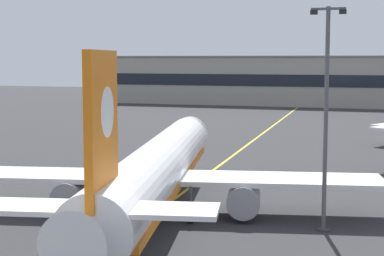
# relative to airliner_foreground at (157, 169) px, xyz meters

# --- Properties ---
(taxiway_centreline) EXTENTS (10.26, 179.74, 0.01)m
(taxiway_centreline) POSITION_rel_airliner_foreground_xyz_m (-1.24, 15.79, -3.37)
(taxiway_centreline) COLOR yellow
(taxiway_centreline) RESTS_ON ground
(airliner_foreground) EXTENTS (32.30, 41.18, 11.65)m
(airliner_foreground) POSITION_rel_airliner_foreground_xyz_m (0.00, 0.00, 0.00)
(airliner_foreground) COLOR white
(airliner_foreground) RESTS_ON ground
(apron_lamp_post) EXTENTS (2.24, 0.90, 14.55)m
(apron_lamp_post) POSITION_rel_airliner_foreground_xyz_m (11.84, -0.38, 4.22)
(apron_lamp_post) COLOR #515156
(apron_lamp_post) RESTS_ON ground
(safety_cone_by_nose_gear) EXTENTS (0.44, 0.44, 0.55)m
(safety_cone_by_nose_gear) POSITION_rel_airliner_foreground_xyz_m (0.10, 15.68, -3.11)
(safety_cone_by_nose_gear) COLOR orange
(safety_cone_by_nose_gear) RESTS_ON ground
(terminal_building) EXTENTS (137.30, 12.40, 11.93)m
(terminal_building) POSITION_rel_airliner_foreground_xyz_m (9.29, 111.75, 2.60)
(terminal_building) COLOR #9E998E
(terminal_building) RESTS_ON ground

